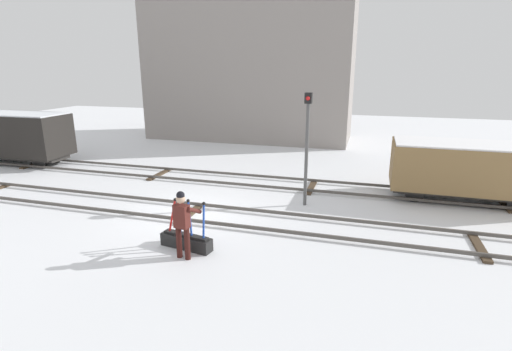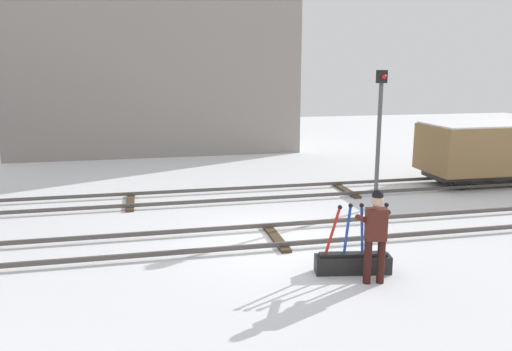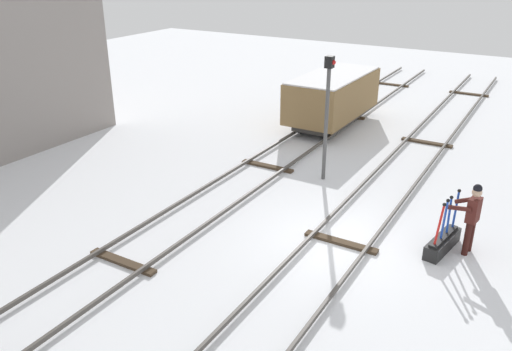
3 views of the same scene
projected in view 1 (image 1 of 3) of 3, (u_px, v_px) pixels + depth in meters
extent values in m
plane|color=white|center=(190.00, 215.00, 13.13)|extent=(60.00, 60.00, 0.00)
cube|color=#4C4742|center=(180.00, 219.00, 12.43)|extent=(44.00, 0.07, 0.10)
cube|color=#4C4742|center=(199.00, 204.00, 13.76)|extent=(44.00, 0.07, 0.10)
cube|color=#423323|center=(190.00, 214.00, 13.12)|extent=(0.24, 1.94, 0.08)
cube|color=#423323|center=(479.00, 246.00, 10.75)|extent=(0.24, 1.94, 0.08)
cube|color=#4C4742|center=(225.00, 183.00, 16.26)|extent=(44.00, 0.07, 0.10)
cube|color=#4C4742|center=(237.00, 174.00, 17.59)|extent=(44.00, 0.07, 0.10)
cube|color=#423323|center=(37.00, 164.00, 19.79)|extent=(0.24, 1.94, 0.08)
cube|color=#423323|center=(160.00, 174.00, 17.89)|extent=(0.24, 1.94, 0.08)
cube|color=#423323|center=(311.00, 187.00, 16.00)|extent=(0.24, 1.94, 0.08)
cube|color=#423323|center=(504.00, 203.00, 14.10)|extent=(0.24, 1.94, 0.08)
cube|color=black|center=(186.00, 242.00, 10.70)|extent=(1.56, 0.61, 0.36)
cube|color=black|center=(186.00, 235.00, 10.64)|extent=(1.38, 0.43, 0.06)
cylinder|color=red|center=(172.00, 216.00, 10.70)|extent=(0.33, 0.11, 1.03)
sphere|color=black|center=(175.00, 200.00, 10.50)|extent=(0.09, 0.09, 0.09)
cylinder|color=#1E47B7|center=(181.00, 217.00, 10.57)|extent=(0.16, 0.08, 1.05)
sphere|color=black|center=(181.00, 200.00, 10.40)|extent=(0.09, 0.09, 0.09)
cylinder|color=#1E47B7|center=(190.00, 219.00, 10.44)|extent=(0.12, 0.07, 1.05)
sphere|color=black|center=(188.00, 201.00, 10.31)|extent=(0.09, 0.09, 0.09)
cylinder|color=#1E47B7|center=(204.00, 222.00, 10.26)|extent=(0.12, 0.07, 1.05)
sphere|color=black|center=(204.00, 204.00, 10.10)|extent=(0.09, 0.09, 0.09)
cylinder|color=#351511|center=(179.00, 242.00, 10.12)|extent=(0.15, 0.15, 0.87)
cylinder|color=#351511|center=(187.00, 244.00, 10.01)|extent=(0.15, 0.15, 0.87)
cube|color=#4C1E19|center=(182.00, 216.00, 9.86)|extent=(0.41, 0.30, 0.62)
sphere|color=tan|center=(181.00, 199.00, 9.74)|extent=(0.24, 0.24, 0.24)
sphere|color=black|center=(180.00, 195.00, 9.71)|extent=(0.21, 0.21, 0.21)
cylinder|color=#4C1E19|center=(182.00, 210.00, 10.19)|extent=(0.21, 0.60, 0.22)
cylinder|color=#4C1E19|center=(194.00, 210.00, 9.97)|extent=(0.20, 0.58, 0.35)
cylinder|color=#4C4C4C|center=(306.00, 156.00, 13.58)|extent=(0.12, 0.12, 3.64)
cube|color=black|center=(309.00, 98.00, 13.03)|extent=(0.24, 0.24, 0.36)
sphere|color=red|center=(308.00, 98.00, 12.91)|extent=(0.14, 0.14, 0.14)
cube|color=gray|center=(250.00, 55.00, 25.89)|extent=(13.56, 5.22, 11.07)
cube|color=#2D2B28|center=(18.00, 156.00, 20.00)|extent=(5.32, 1.41, 0.20)
cube|color=black|center=(14.00, 134.00, 19.69)|extent=(5.62, 2.26, 2.04)
cube|color=silver|center=(11.00, 113.00, 19.41)|extent=(5.50, 2.17, 0.06)
cylinder|color=black|center=(0.00, 152.00, 20.99)|extent=(0.70, 0.12, 0.70)
cylinder|color=black|center=(39.00, 161.00, 19.03)|extent=(0.70, 0.12, 0.70)
cylinder|color=black|center=(56.00, 156.00, 20.11)|extent=(0.70, 0.12, 0.70)
cube|color=#2D2B28|center=(462.00, 191.00, 14.39)|extent=(4.87, 1.40, 0.20)
cube|color=olive|center=(465.00, 167.00, 14.14)|extent=(5.13, 2.30, 1.63)
cube|color=white|center=(469.00, 144.00, 13.91)|extent=(5.03, 2.21, 0.06)
cylinder|color=black|center=(415.00, 193.00, 14.30)|extent=(0.70, 0.11, 0.70)
cylinder|color=black|center=(412.00, 183.00, 15.44)|extent=(0.70, 0.11, 0.70)
cylinder|color=black|center=(507.00, 191.00, 14.52)|extent=(0.70, 0.11, 0.70)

